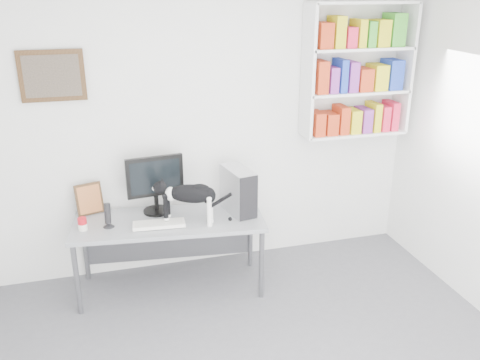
{
  "coord_description": "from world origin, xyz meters",
  "views": [
    {
      "loc": [
        -0.94,
        -2.46,
        2.59
      ],
      "look_at": [
        0.17,
        1.53,
        1.0
      ],
      "focal_mm": 38.0,
      "sensor_mm": 36.0,
      "label": 1
    }
  ],
  "objects_px": {
    "cat": "(190,204)",
    "bookshelf": "(358,70)",
    "keyboard": "(159,224)",
    "speaker": "(108,215)",
    "monitor": "(155,184)",
    "leaning_print": "(89,198)",
    "desk": "(171,254)",
    "soup_can": "(82,224)",
    "pc_tower": "(238,190)"
  },
  "relations": [
    {
      "from": "monitor",
      "to": "keyboard",
      "type": "relative_size",
      "value": 1.23
    },
    {
      "from": "monitor",
      "to": "leaning_print",
      "type": "bearing_deg",
      "value": 161.19
    },
    {
      "from": "pc_tower",
      "to": "speaker",
      "type": "xyz_separation_m",
      "value": [
        -1.14,
        -0.01,
        -0.09
      ]
    },
    {
      "from": "keyboard",
      "to": "cat",
      "type": "distance_m",
      "value": 0.32
    },
    {
      "from": "cat",
      "to": "bookshelf",
      "type": "bearing_deg",
      "value": 35.68
    },
    {
      "from": "bookshelf",
      "to": "monitor",
      "type": "height_order",
      "value": "bookshelf"
    },
    {
      "from": "desk",
      "to": "soup_can",
      "type": "xyz_separation_m",
      "value": [
        -0.72,
        -0.01,
        0.4
      ]
    },
    {
      "from": "desk",
      "to": "cat",
      "type": "distance_m",
      "value": 0.57
    },
    {
      "from": "keyboard",
      "to": "speaker",
      "type": "bearing_deg",
      "value": 171.98
    },
    {
      "from": "monitor",
      "to": "soup_can",
      "type": "bearing_deg",
      "value": -169.11
    },
    {
      "from": "bookshelf",
      "to": "keyboard",
      "type": "distance_m",
      "value": 2.31
    },
    {
      "from": "bookshelf",
      "to": "speaker",
      "type": "distance_m",
      "value": 2.61
    },
    {
      "from": "cat",
      "to": "soup_can",
      "type": "bearing_deg",
      "value": -165.79
    },
    {
      "from": "monitor",
      "to": "keyboard",
      "type": "xyz_separation_m",
      "value": [
        -0.02,
        -0.29,
        -0.25
      ]
    },
    {
      "from": "bookshelf",
      "to": "cat",
      "type": "xyz_separation_m",
      "value": [
        -1.69,
        -0.42,
        -0.98
      ]
    },
    {
      "from": "pc_tower",
      "to": "soup_can",
      "type": "distance_m",
      "value": 1.35
    },
    {
      "from": "monitor",
      "to": "soup_can",
      "type": "relative_size",
      "value": 4.97
    },
    {
      "from": "speaker",
      "to": "cat",
      "type": "xyz_separation_m",
      "value": [
        0.68,
        -0.12,
        0.08
      ]
    },
    {
      "from": "desk",
      "to": "leaning_print",
      "type": "relative_size",
      "value": 5.65
    },
    {
      "from": "pc_tower",
      "to": "leaning_print",
      "type": "distance_m",
      "value": 1.32
    },
    {
      "from": "leaning_print",
      "to": "cat",
      "type": "height_order",
      "value": "cat"
    },
    {
      "from": "keyboard",
      "to": "leaning_print",
      "type": "distance_m",
      "value": 0.71
    },
    {
      "from": "monitor",
      "to": "bookshelf",
      "type": "bearing_deg",
      "value": -3.35
    },
    {
      "from": "keyboard",
      "to": "soup_can",
      "type": "distance_m",
      "value": 0.63
    },
    {
      "from": "keyboard",
      "to": "soup_can",
      "type": "bearing_deg",
      "value": 176.29
    },
    {
      "from": "pc_tower",
      "to": "monitor",
      "type": "bearing_deg",
      "value": 154.97
    },
    {
      "from": "keyboard",
      "to": "cat",
      "type": "height_order",
      "value": "cat"
    },
    {
      "from": "soup_can",
      "to": "cat",
      "type": "height_order",
      "value": "cat"
    },
    {
      "from": "leaning_print",
      "to": "soup_can",
      "type": "bearing_deg",
      "value": -117.45
    },
    {
      "from": "speaker",
      "to": "cat",
      "type": "distance_m",
      "value": 0.69
    },
    {
      "from": "desk",
      "to": "cat",
      "type": "relative_size",
      "value": 2.72
    },
    {
      "from": "soup_can",
      "to": "bookshelf",
      "type": "bearing_deg",
      "value": 6.6
    },
    {
      "from": "desk",
      "to": "pc_tower",
      "type": "distance_m",
      "value": 0.83
    },
    {
      "from": "bookshelf",
      "to": "leaning_print",
      "type": "xyz_separation_m",
      "value": [
        -2.52,
        0.03,
        -1.02
      ]
    },
    {
      "from": "desk",
      "to": "monitor",
      "type": "distance_m",
      "value": 0.64
    },
    {
      "from": "speaker",
      "to": "cat",
      "type": "bearing_deg",
      "value": 5.15
    },
    {
      "from": "desk",
      "to": "cat",
      "type": "height_order",
      "value": "cat"
    },
    {
      "from": "speaker",
      "to": "leaning_print",
      "type": "distance_m",
      "value": 0.36
    },
    {
      "from": "bookshelf",
      "to": "soup_can",
      "type": "xyz_separation_m",
      "value": [
        -2.58,
        -0.3,
        -1.11
      ]
    },
    {
      "from": "soup_can",
      "to": "pc_tower",
      "type": "bearing_deg",
      "value": 0.6
    },
    {
      "from": "leaning_print",
      "to": "pc_tower",
      "type": "bearing_deg",
      "value": -30.1
    },
    {
      "from": "cat",
      "to": "speaker",
      "type": "bearing_deg",
      "value": -168.16
    },
    {
      "from": "keyboard",
      "to": "monitor",
      "type": "bearing_deg",
      "value": 91.4
    },
    {
      "from": "pc_tower",
      "to": "leaning_print",
      "type": "height_order",
      "value": "pc_tower"
    },
    {
      "from": "soup_can",
      "to": "cat",
      "type": "xyz_separation_m",
      "value": [
        0.89,
        -0.12,
        0.13
      ]
    },
    {
      "from": "desk",
      "to": "pc_tower",
      "type": "relative_size",
      "value": 4.04
    },
    {
      "from": "monitor",
      "to": "leaning_print",
      "type": "relative_size",
      "value": 1.84
    },
    {
      "from": "speaker",
      "to": "soup_can",
      "type": "bearing_deg",
      "value": -164.67
    },
    {
      "from": "desk",
      "to": "keyboard",
      "type": "distance_m",
      "value": 0.39
    },
    {
      "from": "soup_can",
      "to": "speaker",
      "type": "bearing_deg",
      "value": 0.17
    }
  ]
}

